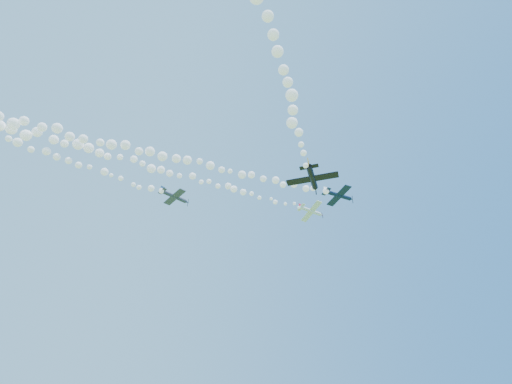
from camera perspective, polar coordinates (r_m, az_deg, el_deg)
name	(u,v)px	position (r m, az deg, el deg)	size (l,w,h in m)	color
plane_white	(311,211)	(100.69, 7.36, -2.53)	(6.76, 6.82, 2.65)	white
smoke_trail_white	(157,168)	(86.98, -13.08, 3.08)	(69.90, 7.22, 2.88)	white
plane_navy	(339,195)	(92.27, 10.96, -0.44)	(7.29, 7.63, 2.69)	#0C1B37
smoke_trail_navy	(125,146)	(79.96, -17.11, 5.86)	(84.32, 5.36, 2.86)	white
plane_grey	(174,197)	(84.58, -10.82, -0.60)	(6.42, 6.82, 2.46)	#35384E
plane_black	(312,178)	(60.22, 7.51, 1.87)	(6.53, 6.26, 1.87)	black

